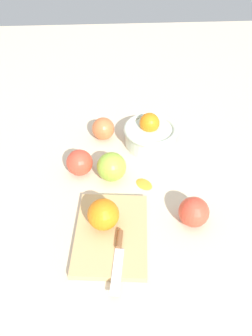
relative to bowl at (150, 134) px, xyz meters
name	(u,v)px	position (x,y,z in m)	size (l,w,h in m)	color
ground_plane	(117,191)	(0.20, -0.11, -0.04)	(2.40, 2.40, 0.00)	beige
bowl	(150,134)	(0.00, 0.00, 0.00)	(0.16, 0.16, 0.10)	beige
cutting_board	(111,234)	(0.34, -0.13, -0.03)	(0.23, 0.17, 0.02)	tan
orange_on_board	(103,214)	(0.32, -0.15, 0.01)	(0.07, 0.07, 0.07)	orange
knife	(119,252)	(0.40, -0.11, -0.02)	(0.16, 0.04, 0.01)	silver
apple_back_right	(194,212)	(0.31, 0.07, 0.00)	(0.07, 0.07, 0.07)	#D6422D
apple_front_left	(80,163)	(0.12, -0.21, 0.00)	(0.07, 0.07, 0.07)	#D6422D
apple_mid_left	(112,167)	(0.14, -0.12, 0.00)	(0.08, 0.08, 0.08)	#8EB738
apple_front_left_2	(103,129)	(-0.04, -0.14, 0.00)	(0.07, 0.07, 0.07)	#CC6638
citrus_peel	(144,183)	(0.18, -0.04, -0.04)	(0.05, 0.04, 0.01)	orange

